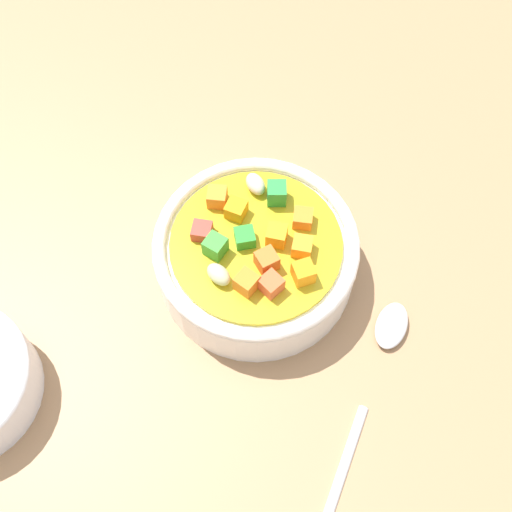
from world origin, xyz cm
name	(u,v)px	position (x,y,z in cm)	size (l,w,h in cm)	color
ground_plane	(256,276)	(0.00, 0.00, -1.00)	(140.00, 140.00, 2.00)	#9E754F
soup_bowl_main	(256,255)	(0.00, 0.00, 2.61)	(15.09, 15.09, 6.04)	white
spoon	(370,389)	(-7.94, -9.71, 0.45)	(20.44, 5.60, 1.03)	silver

